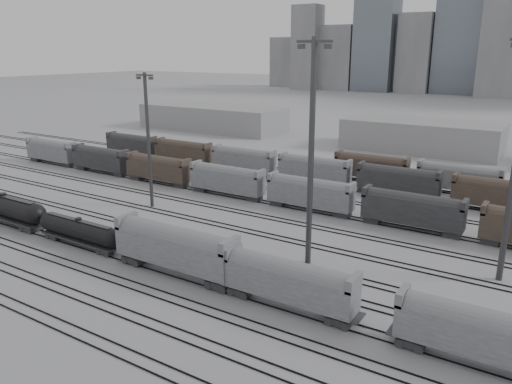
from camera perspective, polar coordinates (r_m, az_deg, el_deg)
The scene contains 14 objects.
ground at distance 64.56m, azimuth -13.43°, elevation -8.34°, with size 900.00×900.00×0.00m, color #B4B4B9.
tracks at distance 76.71m, azimuth -4.11°, elevation -3.91°, with size 220.00×71.50×0.16m.
tank_car_a at distance 86.57m, azimuth -26.82°, elevation -1.50°, with size 18.76×3.13×4.64m.
tank_car_b at distance 72.74m, azimuth -19.53°, elevation -4.15°, with size 15.59×2.60×3.85m.
hopper_car_a at distance 60.21m, azimuth -9.25°, elevation -6.09°, with size 16.69×3.32×5.97m.
hopper_car_b at distance 52.22m, azimuth 3.76°, elevation -9.99°, with size 14.72×2.93×5.27m.
hopper_car_c at distance 47.43m, azimuth 24.64°, elevation -14.42°, with size 14.62×2.91×5.23m.
light_mast_b at distance 85.47m, azimuth -12.22°, elevation 6.10°, with size 3.62×0.58×22.61m.
light_mast_c at distance 60.00m, azimuth 6.34°, elevation 4.83°, with size 4.40×0.70×27.53m.
bg_string_near at distance 83.77m, azimuth 6.18°, elevation -0.29°, with size 151.00×3.00×5.60m.
bg_string_mid at distance 94.81m, azimuth 15.93°, elevation 1.10°, with size 151.00×3.00×5.60m.
bg_string_far at distance 99.49m, azimuth 26.95°, elevation 0.64°, with size 66.00×3.00×5.60m.
warehouse_left at distance 171.61m, azimuth -5.02°, elevation 8.47°, with size 50.00×18.00×8.00m, color gray.
warehouse_mid at distance 141.15m, azimuth 18.41°, elevation 6.12°, with size 40.00×18.00×8.00m, color gray.
Camera 1 is at (43.06, -40.44, 26.03)m, focal length 35.00 mm.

